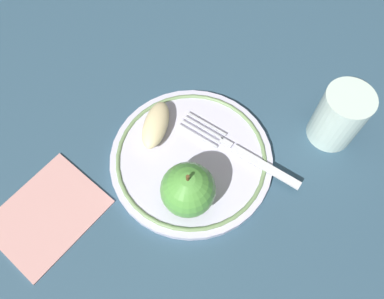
{
  "coord_description": "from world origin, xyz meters",
  "views": [
    {
      "loc": [
        -0.18,
        0.12,
        0.48
      ],
      "look_at": [
        0.01,
        -0.0,
        0.03
      ],
      "focal_mm": 35.0,
      "sensor_mm": 36.0,
      "label": 1
    }
  ],
  "objects_px": {
    "drinking_glass": "(339,117)",
    "fork": "(242,153)",
    "apple_red_whole": "(188,190)",
    "napkin_folded": "(47,214)",
    "plate": "(192,158)",
    "apple_slice_front": "(156,125)"
  },
  "relations": [
    {
      "from": "apple_red_whole",
      "to": "napkin_folded",
      "type": "height_order",
      "value": "apple_red_whole"
    },
    {
      "from": "drinking_glass",
      "to": "plate",
      "type": "bearing_deg",
      "value": 69.91
    },
    {
      "from": "apple_red_whole",
      "to": "napkin_folded",
      "type": "relative_size",
      "value": 0.56
    },
    {
      "from": "plate",
      "to": "apple_slice_front",
      "type": "height_order",
      "value": "apple_slice_front"
    },
    {
      "from": "apple_red_whole",
      "to": "drinking_glass",
      "type": "relative_size",
      "value": 0.85
    },
    {
      "from": "plate",
      "to": "drinking_glass",
      "type": "bearing_deg",
      "value": -110.09
    },
    {
      "from": "apple_slice_front",
      "to": "napkin_folded",
      "type": "relative_size",
      "value": 0.56
    },
    {
      "from": "fork",
      "to": "drinking_glass",
      "type": "relative_size",
      "value": 1.98
    },
    {
      "from": "apple_red_whole",
      "to": "drinking_glass",
      "type": "xyz_separation_m",
      "value": [
        -0.02,
        -0.23,
        -0.0
      ]
    },
    {
      "from": "fork",
      "to": "drinking_glass",
      "type": "distance_m",
      "value": 0.14
    },
    {
      "from": "drinking_glass",
      "to": "napkin_folded",
      "type": "height_order",
      "value": "drinking_glass"
    },
    {
      "from": "napkin_folded",
      "to": "fork",
      "type": "bearing_deg",
      "value": -104.82
    },
    {
      "from": "fork",
      "to": "drinking_glass",
      "type": "height_order",
      "value": "drinking_glass"
    },
    {
      "from": "apple_slice_front",
      "to": "fork",
      "type": "bearing_deg",
      "value": -95.09
    },
    {
      "from": "plate",
      "to": "drinking_glass",
      "type": "xyz_separation_m",
      "value": [
        -0.07,
        -0.19,
        0.04
      ]
    },
    {
      "from": "drinking_glass",
      "to": "fork",
      "type": "bearing_deg",
      "value": 74.64
    },
    {
      "from": "apple_red_whole",
      "to": "fork",
      "type": "height_order",
      "value": "apple_red_whole"
    },
    {
      "from": "plate",
      "to": "apple_red_whole",
      "type": "bearing_deg",
      "value": 142.99
    },
    {
      "from": "fork",
      "to": "apple_red_whole",
      "type": "bearing_deg",
      "value": 75.5
    },
    {
      "from": "fork",
      "to": "napkin_folded",
      "type": "relative_size",
      "value": 1.3
    },
    {
      "from": "apple_slice_front",
      "to": "drinking_glass",
      "type": "relative_size",
      "value": 0.84
    },
    {
      "from": "plate",
      "to": "apple_red_whole",
      "type": "height_order",
      "value": "apple_red_whole"
    }
  ]
}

